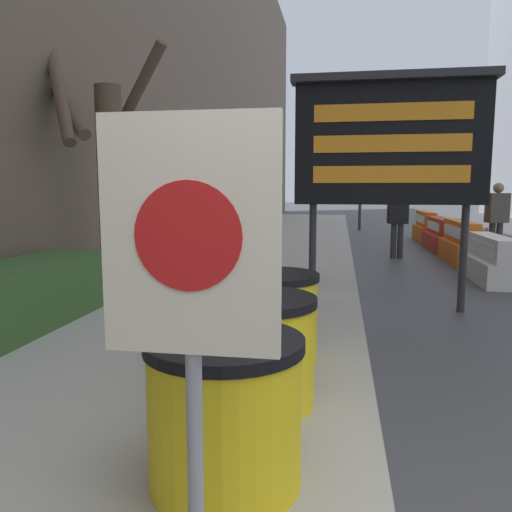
{
  "coord_description": "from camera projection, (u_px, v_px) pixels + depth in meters",
  "views": [
    {
      "loc": [
        -0.29,
        -1.69,
        1.64
      ],
      "look_at": [
        -2.06,
        8.84,
        0.2
      ],
      "focal_mm": 35.0,
      "sensor_mm": 36.0,
      "label": 1
    }
  ],
  "objects": [
    {
      "name": "traffic_light_near_curb",
      "position": [
        361.0,
        155.0,
        19.5
      ],
      "size": [
        0.28,
        0.45,
        4.08
      ],
      "color": "#2D2D30",
      "rests_on": "ground_plane"
    },
    {
      "name": "barrel_drum_foreground",
      "position": [
        225.0,
        411.0,
        2.52
      ],
      "size": [
        0.81,
        0.81,
        0.77
      ],
      "color": "yellow",
      "rests_on": "sidewalk_left"
    },
    {
      "name": "barrel_drum_middle",
      "position": [
        259.0,
        350.0,
        3.47
      ],
      "size": [
        0.81,
        0.81,
        0.77
      ],
      "color": "yellow",
      "rests_on": "sidewalk_left"
    },
    {
      "name": "pedestrian_passerby",
      "position": [
        398.0,
        216.0,
        11.72
      ],
      "size": [
        0.48,
        0.33,
        1.72
      ],
      "rotation": [
        0.0,
        0.0,
        0.14
      ],
      "color": "#333338",
      "rests_on": "ground_plane"
    },
    {
      "name": "barrel_drum_back",
      "position": [
        273.0,
        316.0,
        4.42
      ],
      "size": [
        0.81,
        0.81,
        0.77
      ],
      "color": "yellow",
      "rests_on": "sidewalk_left"
    },
    {
      "name": "pedestrian_worker",
      "position": [
        497.0,
        214.0,
        11.58
      ],
      "size": [
        0.52,
        0.39,
        1.78
      ],
      "rotation": [
        0.0,
        0.0,
        0.26
      ],
      "color": "#333338",
      "rests_on": "ground_plane"
    },
    {
      "name": "jersey_barrier_white",
      "position": [
        492.0,
        262.0,
        8.84
      ],
      "size": [
        0.64,
        1.88,
        0.82
      ],
      "color": "silver",
      "rests_on": "ground_plane"
    },
    {
      "name": "warning_sign",
      "position": [
        190.0,
        270.0,
        1.73
      ],
      "size": [
        0.63,
        0.08,
        1.76
      ],
      "color": "gray",
      "rests_on": "sidewalk_left"
    },
    {
      "name": "bare_tree",
      "position": [
        105.0,
        165.0,
        7.27
      ],
      "size": [
        1.84,
        1.91,
        3.82
      ],
      "color": "#4C3D2D",
      "rests_on": "sidewalk_left"
    },
    {
      "name": "traffic_cone_near",
      "position": [
        486.0,
        242.0,
        12.07
      ],
      "size": [
        0.42,
        0.42,
        0.75
      ],
      "color": "black",
      "rests_on": "ground_plane"
    },
    {
      "name": "jersey_barrier_orange_near",
      "position": [
        460.0,
        244.0,
        11.17
      ],
      "size": [
        0.56,
        2.11,
        0.93
      ],
      "color": "orange",
      "rests_on": "ground_plane"
    },
    {
      "name": "jersey_barrier_orange_far",
      "position": [
        425.0,
        228.0,
        15.76
      ],
      "size": [
        0.53,
        1.98,
        0.93
      ],
      "color": "orange",
      "rests_on": "ground_plane"
    },
    {
      "name": "message_board",
      "position": [
        390.0,
        142.0,
        6.57
      ],
      "size": [
        2.61,
        0.36,
        3.12
      ],
      "color": "#28282B",
      "rests_on": "ground_plane"
    },
    {
      "name": "jersey_barrier_red_striped",
      "position": [
        440.0,
        236.0,
        13.5
      ],
      "size": [
        0.58,
        2.11,
        0.86
      ],
      "color": "red",
      "rests_on": "ground_plane"
    }
  ]
}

